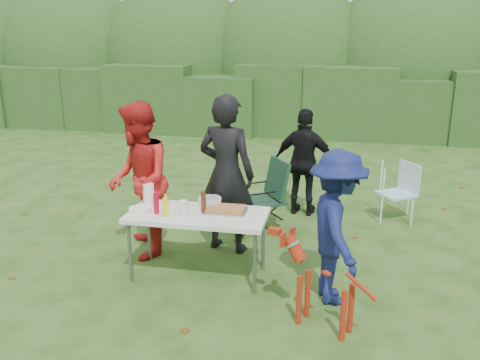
% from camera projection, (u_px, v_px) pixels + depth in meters
% --- Properties ---
extents(ground, '(80.00, 80.00, 0.00)m').
position_uv_depth(ground, '(191.00, 279.00, 5.59)').
color(ground, '#1E4211').
extents(hedge_row, '(22.00, 1.40, 1.70)m').
position_uv_depth(hedge_row, '(280.00, 101.00, 12.85)').
color(hedge_row, '#23471C').
rests_on(hedge_row, ground).
extents(shrub_backdrop, '(20.00, 2.60, 3.20)m').
position_uv_depth(shrub_backdrop, '(288.00, 66.00, 14.14)').
color(shrub_backdrop, '#3D6628').
rests_on(shrub_backdrop, ground).
extents(folding_table, '(1.50, 0.70, 0.74)m').
position_uv_depth(folding_table, '(197.00, 218.00, 5.48)').
color(folding_table, silver).
rests_on(folding_table, ground).
extents(person_cook, '(0.79, 0.61, 1.93)m').
position_uv_depth(person_cook, '(227.00, 174.00, 6.08)').
color(person_cook, black).
rests_on(person_cook, ground).
extents(person_red_jacket, '(1.01, 1.11, 1.86)m').
position_uv_depth(person_red_jacket, '(139.00, 181.00, 5.96)').
color(person_red_jacket, red).
rests_on(person_red_jacket, ground).
extents(person_black_puffy, '(0.97, 0.53, 1.56)m').
position_uv_depth(person_black_puffy, '(305.00, 163.00, 7.32)').
color(person_black_puffy, black).
rests_on(person_black_puffy, ground).
extents(child, '(0.83, 1.13, 1.56)m').
position_uv_depth(child, '(337.00, 228.00, 4.96)').
color(child, '#131B51').
rests_on(child, ground).
extents(dog, '(0.95, 0.70, 0.84)m').
position_uv_depth(dog, '(326.00, 287.00, 4.56)').
color(dog, maroon).
rests_on(dog, ground).
extents(camping_chair, '(0.85, 0.85, 0.98)m').
position_uv_depth(camping_chair, '(262.00, 196.00, 6.78)').
color(camping_chair, '#173825').
rests_on(camping_chair, ground).
extents(lawn_chair, '(0.68, 0.68, 0.82)m').
position_uv_depth(lawn_chair, '(396.00, 192.00, 7.22)').
color(lawn_chair, '#4CACD4').
rests_on(lawn_chair, ground).
extents(food_tray, '(0.45, 0.30, 0.02)m').
position_uv_depth(food_tray, '(226.00, 211.00, 5.49)').
color(food_tray, '#B7B7BA').
rests_on(food_tray, folding_table).
extents(focaccia_bread, '(0.40, 0.26, 0.04)m').
position_uv_depth(focaccia_bread, '(226.00, 209.00, 5.48)').
color(focaccia_bread, '#A66C39').
rests_on(focaccia_bread, food_tray).
extents(mustard_bottle, '(0.06, 0.06, 0.20)m').
position_uv_depth(mustard_bottle, '(166.00, 207.00, 5.34)').
color(mustard_bottle, '#F5F10D').
rests_on(mustard_bottle, folding_table).
extents(ketchup_bottle, '(0.06, 0.06, 0.22)m').
position_uv_depth(ketchup_bottle, '(156.00, 204.00, 5.42)').
color(ketchup_bottle, '#AE0928').
rests_on(ketchup_bottle, folding_table).
extents(beer_bottle, '(0.06, 0.06, 0.24)m').
position_uv_depth(beer_bottle, '(204.00, 202.00, 5.43)').
color(beer_bottle, '#47230F').
rests_on(beer_bottle, folding_table).
extents(paper_towel_roll, '(0.12, 0.12, 0.26)m').
position_uv_depth(paper_towel_roll, '(149.00, 195.00, 5.63)').
color(paper_towel_roll, white).
rests_on(paper_towel_roll, folding_table).
extents(cup_stack, '(0.08, 0.08, 0.18)m').
position_uv_depth(cup_stack, '(184.00, 209.00, 5.33)').
color(cup_stack, white).
rests_on(cup_stack, folding_table).
extents(pasta_bowl, '(0.26, 0.26, 0.10)m').
position_uv_depth(pasta_bowl, '(210.00, 202.00, 5.65)').
color(pasta_bowl, silver).
rests_on(pasta_bowl, folding_table).
extents(plate_stack, '(0.24, 0.24, 0.05)m').
position_uv_depth(plate_stack, '(140.00, 210.00, 5.49)').
color(plate_stack, white).
rests_on(plate_stack, folding_table).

